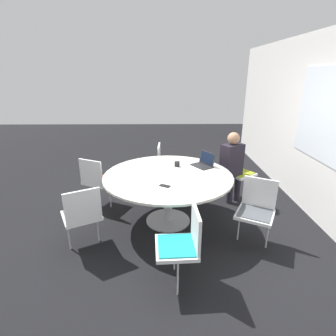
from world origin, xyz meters
The scene contains 13 objects.
ground_plane centered at (0.00, 0.00, 0.00)m, with size 16.00×16.00×0.00m, color black.
wall_back centered at (0.00, 2.24, 1.35)m, with size 8.00×0.07×2.70m.
conference_table centered at (0.00, 0.00, 0.65)m, with size 1.83×1.83×0.75m.
chair_0 centered at (-0.89, 1.25, 0.51)m, with size 0.59×0.60×0.85m.
chair_1 centered at (-1.23, -0.02, 0.51)m, with size 0.45×0.44×0.85m.
chair_2 centered at (-0.47, -1.14, 0.51)m, with size 0.57×0.58×0.85m.
chair_3 centered at (0.64, -1.06, 0.51)m, with size 0.58×0.59×0.85m.
chair_4 centered at (1.22, 0.13, 0.51)m, with size 0.46×0.44×0.85m.
chair_5 centered at (0.53, 1.11, 0.51)m, with size 0.58×0.59×0.85m.
person_0 centered at (-0.69, 1.09, 0.70)m, with size 0.38×0.42×1.20m.
laptop centered at (-0.37, 0.56, 0.80)m, with size 0.39×0.37×0.21m.
coffee_cup centered at (-0.35, 0.14, 0.79)m, with size 0.08×0.08×0.08m.
cell_phone centered at (0.40, -0.05, 0.75)m, with size 0.13×0.16×0.01m.
Camera 1 is at (3.45, -0.05, 2.10)m, focal length 28.00 mm.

